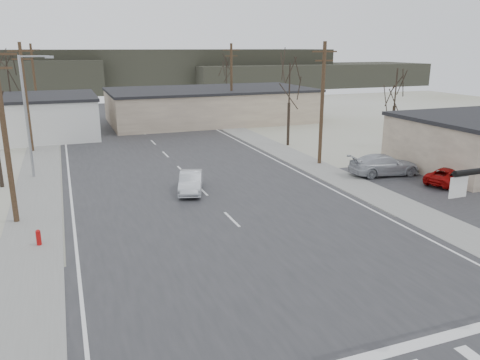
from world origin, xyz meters
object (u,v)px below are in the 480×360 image
(sedan_crossing, at_px, (191,182))
(car_parked_dark_a, at_px, (454,164))
(car_far_b, at_px, (123,109))
(car_parked_red, at_px, (449,176))
(fire_hydrant, at_px, (39,237))
(car_parked_silver, at_px, (384,165))
(car_far_a, at_px, (156,120))

(sedan_crossing, distance_m, car_parked_dark_a, 20.78)
(car_far_b, height_order, car_parked_red, car_far_b)
(fire_hydrant, relative_size, car_parked_silver, 0.16)
(car_far_a, xyz_separation_m, car_far_b, (-2.38, 12.81, -0.12))
(car_parked_dark_a, xyz_separation_m, car_parked_silver, (-5.60, 1.34, 0.12))
(fire_hydrant, relative_size, car_parked_red, 0.21)
(fire_hydrant, height_order, car_parked_red, car_parked_red)
(car_far_b, bearing_deg, car_far_a, -87.27)
(car_parked_dark_a, bearing_deg, fire_hydrant, 93.04)
(car_far_b, xyz_separation_m, car_parked_dark_a, (20.05, -42.93, -0.04))
(car_far_a, distance_m, car_parked_red, 35.75)
(car_far_b, bearing_deg, car_parked_dark_a, -72.78)
(fire_hydrant, bearing_deg, car_far_a, 69.86)
(sedan_crossing, height_order, car_far_b, sedan_crossing)
(car_parked_red, bearing_deg, car_parked_silver, 17.71)
(car_far_b, bearing_deg, sedan_crossing, -98.67)
(sedan_crossing, relative_size, car_parked_red, 1.00)
(fire_hydrant, bearing_deg, car_parked_silver, 11.56)
(car_far_a, height_order, car_parked_dark_a, car_far_a)
(car_parked_silver, bearing_deg, car_far_a, 30.28)
(car_parked_dark_a, bearing_deg, car_parked_silver, 72.65)
(fire_hydrant, height_order, sedan_crossing, sedan_crossing)
(car_parked_dark_a, distance_m, car_parked_silver, 5.76)
(sedan_crossing, xyz_separation_m, car_parked_red, (17.85, -4.73, -0.12))
(car_far_a, relative_size, car_parked_red, 1.32)
(car_far_b, height_order, car_parked_silver, car_parked_silver)
(fire_hydrant, relative_size, sedan_crossing, 0.21)
(fire_hydrant, distance_m, car_parked_silver, 24.96)
(car_parked_red, bearing_deg, fire_hydrant, 73.49)
(car_far_b, bearing_deg, car_parked_red, -76.98)
(sedan_crossing, bearing_deg, car_far_b, 106.97)
(car_parked_red, height_order, car_parked_dark_a, car_parked_dark_a)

